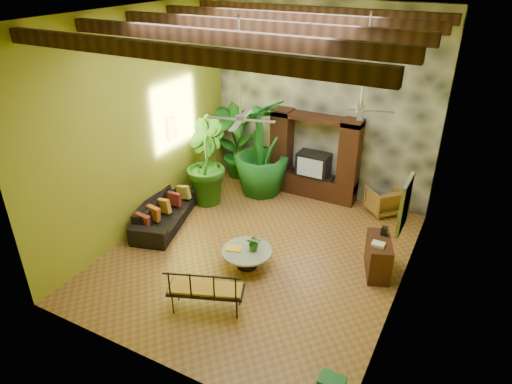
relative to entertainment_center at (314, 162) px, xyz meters
The scene contains 22 objects.
ground 3.28m from the entertainment_center, 90.00° to the right, with size 7.00×7.00×0.00m, color brown.
ceiling 5.11m from the entertainment_center, 90.00° to the right, with size 6.00×7.00×0.02m, color silver.
back_wall 1.58m from the entertainment_center, 90.00° to the left, with size 6.00×0.02×5.00m, color olive.
left_wall 4.60m from the entertainment_center, 133.73° to the right, with size 0.02×7.00×5.00m, color olive.
right_wall 4.60m from the entertainment_center, 46.27° to the right, with size 0.02×7.00×5.00m, color olive.
stone_accent_wall 1.56m from the entertainment_center, 90.00° to the left, with size 5.98×0.10×4.98m, color #373B3F.
ceiling_beams 4.94m from the entertainment_center, 90.00° to the right, with size 5.95×5.36×0.22m.
entertainment_center is the anchor object (origin of this frame).
ceiling_fan_front 4.30m from the entertainment_center, 93.24° to the right, with size 1.28×1.28×1.86m.
ceiling_fan_back 3.50m from the entertainment_center, 50.43° to the right, with size 1.28×1.28×1.86m.
wall_art_mask 3.82m from the entertainment_center, 144.18° to the right, with size 0.06×0.32×0.55m, color gold.
wall_art_painting 4.95m from the entertainment_center, 51.61° to the right, with size 0.06×0.70×0.90m, color #276890.
sofa 4.12m from the entertainment_center, 130.00° to the right, with size 2.28×0.89×0.67m, color black.
wicker_armchair 2.05m from the entertainment_center, ahead, with size 0.73×0.75×0.68m, color #966436.
tall_plant_a 2.47m from the entertainment_center, behind, with size 1.21×0.82×2.30m, color #19621B.
tall_plant_b 2.90m from the entertainment_center, 145.85° to the right, with size 1.24×1.00×2.25m, color #24641A.
tall_plant_c 1.46m from the entertainment_center, 158.75° to the right, with size 1.48×1.48×2.65m, color #19611F.
coffee_table 3.75m from the entertainment_center, 90.24° to the right, with size 1.06×1.06×0.40m.
centerpiece_plant 3.62m from the entertainment_center, 88.20° to the right, with size 0.31×0.27×0.35m, color #225817.
yellow_tray 3.82m from the entertainment_center, 94.13° to the right, with size 0.32×0.23×0.03m, color yellow.
iron_bench 5.30m from the entertainment_center, 90.32° to the right, with size 1.47×1.00×0.57m.
side_console 3.64m from the entertainment_center, 46.49° to the right, with size 0.44×0.98×0.78m, color #3C1F13.
Camera 1 is at (3.84, -7.42, 5.91)m, focal length 32.00 mm.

